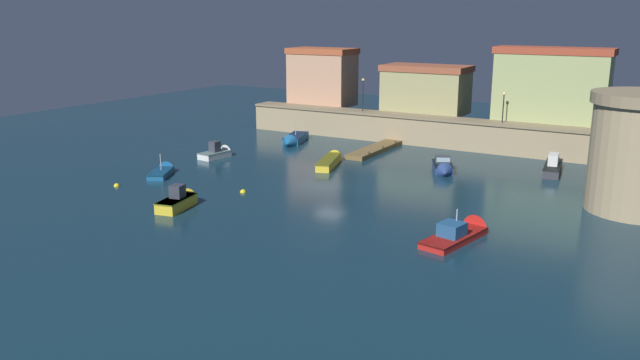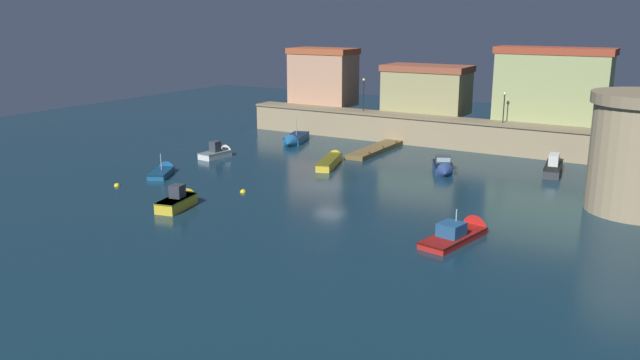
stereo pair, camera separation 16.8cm
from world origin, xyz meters
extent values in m
plane|color=#112D3D|center=(0.00, 0.00, 0.00)|extent=(118.86, 118.86, 0.00)
cube|color=#9E8966|center=(0.00, 21.14, 1.48)|extent=(44.18, 2.66, 2.97)
cube|color=#817053|center=(0.00, 21.14, 3.09)|extent=(44.18, 2.96, 0.24)
cube|color=tan|center=(-15.22, 24.75, 6.18)|extent=(7.93, 4.54, 6.42)
cube|color=#AD512E|center=(-15.22, 24.75, 9.74)|extent=(8.24, 4.72, 0.70)
cube|color=tan|center=(-1.41, 25.00, 5.38)|extent=(9.50, 5.05, 4.83)
cube|color=#974D33|center=(-1.41, 25.00, 8.15)|extent=(9.88, 5.26, 0.70)
cube|color=#9FAB6B|center=(12.69, 24.29, 6.59)|extent=(11.37, 3.64, 7.25)
cube|color=#A34028|center=(12.69, 24.29, 10.57)|extent=(11.82, 3.78, 0.70)
cube|color=brown|center=(-2.95, 14.84, 0.23)|extent=(2.03, 9.94, 0.46)
cylinder|color=#4E3E23|center=(-2.03, 18.15, 0.35)|extent=(0.20, 0.20, 0.70)
cylinder|color=#4E3E23|center=(-2.03, 14.84, 0.35)|extent=(0.20, 0.20, 0.70)
cylinder|color=#4E3E23|center=(-2.03, 11.52, 0.35)|extent=(0.20, 0.20, 0.70)
cylinder|color=black|center=(-7.63, 21.14, 4.95)|extent=(0.12, 0.12, 3.49)
sphere|color=#F9D172|center=(-7.63, 21.14, 6.84)|extent=(0.32, 0.32, 0.32)
cylinder|color=black|center=(8.71, 21.14, 4.64)|extent=(0.12, 0.12, 2.87)
sphere|color=#F9D172|center=(8.71, 21.14, 6.23)|extent=(0.32, 0.32, 0.32)
cube|color=white|center=(-15.66, 3.74, 0.32)|extent=(1.98, 3.40, 0.64)
cone|color=white|center=(-15.44, 5.75, 0.32)|extent=(1.65, 1.07, 1.56)
cube|color=slate|center=(-15.66, 3.74, 0.60)|extent=(2.02, 3.47, 0.08)
cube|color=#333842|center=(-15.65, 3.80, 1.18)|extent=(0.99, 0.96, 1.06)
cube|color=#99B7C6|center=(-15.60, 4.24, 1.23)|extent=(0.81, 0.15, 0.64)
cube|color=navy|center=(6.34, 10.13, 0.38)|extent=(2.99, 3.88, 0.75)
cone|color=navy|center=(7.28, 8.15, 0.38)|extent=(1.83, 1.56, 1.56)
cube|color=black|center=(6.34, 10.13, 0.71)|extent=(3.05, 3.96, 0.08)
cube|color=#333842|center=(6.28, 10.26, 1.10)|extent=(1.63, 1.40, 0.69)
cube|color=#99B7C6|center=(6.47, 9.86, 1.14)|extent=(1.15, 0.59, 0.42)
cube|color=gold|center=(-6.71, -11.53, 0.41)|extent=(2.22, 3.84, 0.83)
cone|color=gold|center=(-7.16, -9.31, 0.41)|extent=(1.62, 1.28, 1.45)
cube|color=#566815|center=(-6.71, -11.53, 0.79)|extent=(2.26, 3.91, 0.08)
cube|color=#333842|center=(-6.76, -11.30, 1.32)|extent=(1.09, 1.14, 0.97)
cube|color=gold|center=(-3.84, 6.52, 0.38)|extent=(3.00, 5.95, 0.76)
cone|color=gold|center=(-4.91, 9.92, 0.38)|extent=(1.60, 1.71, 1.24)
cube|color=#595C13|center=(-3.84, 6.52, 0.72)|extent=(3.06, 6.07, 0.08)
cube|color=#195689|center=(-13.22, 15.31, 0.38)|extent=(3.21, 5.30, 0.76)
cone|color=#195689|center=(-12.27, 12.31, 0.38)|extent=(2.04, 1.85, 1.70)
cube|color=navy|center=(-13.22, 15.31, 0.72)|extent=(3.28, 5.41, 0.08)
cylinder|color=#B2B2B7|center=(-13.20, 15.26, 1.72)|extent=(0.08, 0.08, 1.91)
cube|color=#333338|center=(15.33, 14.61, 0.41)|extent=(2.05, 5.57, 0.83)
cone|color=#333338|center=(14.91, 17.96, 0.41)|extent=(1.48, 1.55, 1.31)
cube|color=black|center=(15.33, 14.61, 0.79)|extent=(2.09, 5.68, 0.08)
cube|color=silver|center=(15.36, 14.42, 1.32)|extent=(1.08, 1.97, 0.99)
cube|color=#99B7C6|center=(15.24, 15.36, 1.37)|extent=(0.76, 0.15, 0.59)
cube|color=red|center=(13.63, -7.78, 0.23)|extent=(2.94, 5.80, 0.46)
cone|color=red|center=(14.30, -4.43, 0.23)|extent=(2.04, 1.73, 1.80)
cube|color=#510F0C|center=(13.63, -7.78, 0.42)|extent=(3.00, 5.91, 0.08)
cube|color=navy|center=(13.57, -8.09, 0.89)|extent=(1.70, 1.77, 0.87)
cylinder|color=#B2B2B7|center=(13.68, -7.55, 1.29)|extent=(0.08, 0.08, 1.66)
cube|color=#195689|center=(-14.96, -4.66, 0.25)|extent=(3.06, 3.95, 0.50)
cone|color=#195689|center=(-16.05, -2.63, 0.25)|extent=(1.74, 1.58, 1.42)
cube|color=#0B313C|center=(-14.96, -4.66, 0.46)|extent=(3.12, 4.03, 0.08)
cylinder|color=#B2B2B7|center=(-15.06, -4.48, 1.26)|extent=(0.08, 0.08, 1.51)
sphere|color=yellow|center=(-5.21, -5.29, 0.00)|extent=(0.51, 0.51, 0.51)
sphere|color=yellow|center=(-15.69, -9.18, 0.00)|extent=(0.50, 0.50, 0.50)
camera|label=1|loc=(26.04, -45.86, 14.20)|focal=36.06mm
camera|label=2|loc=(26.19, -45.78, 14.20)|focal=36.06mm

